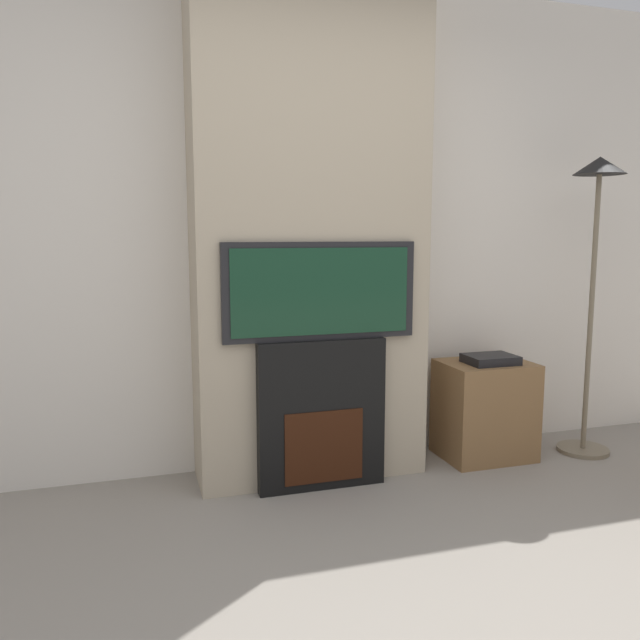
{
  "coord_description": "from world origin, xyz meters",
  "views": [
    {
      "loc": [
        -0.92,
        -1.38,
        1.32
      ],
      "look_at": [
        0.0,
        1.61,
        0.88
      ],
      "focal_mm": 35.0,
      "sensor_mm": 36.0,
      "label": 1
    }
  ],
  "objects_px": {
    "television": "(320,291)",
    "floor_lamp": "(596,238)",
    "media_stand": "(485,408)",
    "fireplace": "(320,414)"
  },
  "relations": [
    {
      "from": "fireplace",
      "to": "floor_lamp",
      "type": "height_order",
      "value": "floor_lamp"
    },
    {
      "from": "fireplace",
      "to": "media_stand",
      "type": "distance_m",
      "value": 1.07
    },
    {
      "from": "media_stand",
      "to": "television",
      "type": "bearing_deg",
      "value": -172.99
    },
    {
      "from": "floor_lamp",
      "to": "television",
      "type": "bearing_deg",
      "value": -179.23
    },
    {
      "from": "television",
      "to": "media_stand",
      "type": "distance_m",
      "value": 1.29
    },
    {
      "from": "floor_lamp",
      "to": "media_stand",
      "type": "xyz_separation_m",
      "value": [
        -0.62,
        0.11,
        -0.99
      ]
    },
    {
      "from": "fireplace",
      "to": "media_stand",
      "type": "relative_size",
      "value": 1.26
    },
    {
      "from": "television",
      "to": "floor_lamp",
      "type": "height_order",
      "value": "floor_lamp"
    },
    {
      "from": "fireplace",
      "to": "television",
      "type": "xyz_separation_m",
      "value": [
        0.0,
        -0.0,
        0.64
      ]
    },
    {
      "from": "television",
      "to": "media_stand",
      "type": "xyz_separation_m",
      "value": [
        1.06,
        0.13,
        -0.74
      ]
    }
  ]
}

